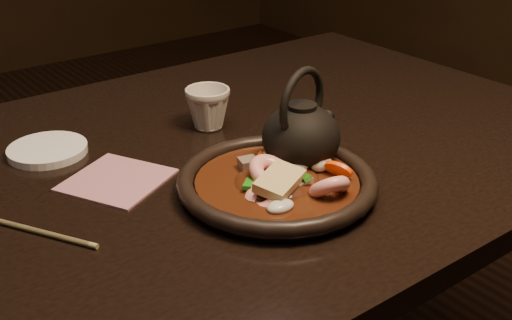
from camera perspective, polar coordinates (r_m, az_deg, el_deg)
table at (r=1.08m, az=-8.17°, el=-4.33°), size 1.60×0.90×0.75m
plate at (r=0.96m, az=1.87°, el=-2.05°), size 0.30×0.30×0.03m
stirfry at (r=0.95m, az=2.23°, el=-1.78°), size 0.18×0.20×0.06m
soy_dish at (r=1.07m, az=3.43°, el=0.66°), size 0.10×0.10×0.01m
saucer_right at (r=1.14m, az=-18.04°, el=0.86°), size 0.13×0.13×0.01m
tea_cup at (r=1.17m, az=-4.30°, el=4.73°), size 0.09×0.08×0.08m
chopsticks at (r=0.94m, az=-20.53°, el=-5.49°), size 0.14×0.23×0.01m
napkin at (r=1.02m, az=-12.25°, el=-1.76°), size 0.19×0.19×0.00m
teapot at (r=1.01m, az=4.06°, el=2.36°), size 0.15×0.12×0.17m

